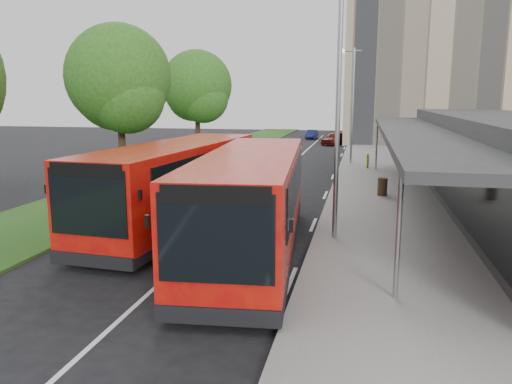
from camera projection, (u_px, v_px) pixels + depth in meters
ground at (197, 250)px, 15.78m from camera, size 120.00×120.00×0.00m
pavement at (377, 168)px, 33.74m from camera, size 5.00×80.00×0.15m
grass_verge at (194, 163)px, 36.43m from camera, size 5.00×80.00×0.10m
lane_centre_line at (277, 177)px, 30.19m from camera, size 0.12×70.00×0.01m
kerb_dashes at (336, 170)px, 33.35m from camera, size 0.12×56.00×0.01m
office_block at (455, 56)px, 51.56m from camera, size 22.00×12.00×18.00m
station_building at (505, 164)px, 20.85m from camera, size 7.70×26.00×4.00m
tree_mid at (119, 84)px, 24.92m from camera, size 5.22×5.22×8.38m
tree_far at (197, 90)px, 36.47m from camera, size 5.10×5.10×8.19m
lamp_post_near at (336, 99)px, 15.98m from camera, size 1.44×0.28×8.00m
lamp_post_far at (352, 98)px, 35.19m from camera, size 1.44×0.28×8.00m
bus_main at (252, 203)px, 15.19m from camera, size 3.78×11.24×3.13m
bus_second at (176, 185)px, 18.40m from camera, size 3.57×11.11×3.10m
litter_bin at (382, 187)px, 23.82m from camera, size 0.57×0.57×0.83m
bollard at (368, 161)px, 32.97m from camera, size 0.17×0.17×0.93m
car_near at (335, 138)px, 50.76m from camera, size 2.94×4.15×1.31m
car_far at (312, 134)px, 58.33m from camera, size 1.27×3.21×1.04m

